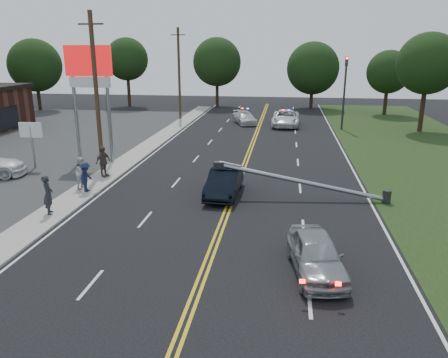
# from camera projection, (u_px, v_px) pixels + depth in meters

# --- Properties ---
(ground) EXTENTS (120.00, 120.00, 0.00)m
(ground) POSITION_uv_depth(u_px,v_px,m) (207.00, 264.00, 16.37)
(ground) COLOR black
(ground) RESTS_ON ground
(sidewalk) EXTENTS (1.80, 70.00, 0.12)m
(sidewalk) POSITION_uv_depth(u_px,v_px,m) (102.00, 179.00, 26.97)
(sidewalk) COLOR #9D998E
(sidewalk) RESTS_ON ground
(centerline_yellow) EXTENTS (0.36, 80.00, 0.00)m
(centerline_yellow) POSITION_uv_depth(u_px,v_px,m) (237.00, 185.00, 25.86)
(centerline_yellow) COLOR gold
(centerline_yellow) RESTS_ON ground
(pylon_sign) EXTENTS (3.20, 0.35, 8.00)m
(pylon_sign) POSITION_uv_depth(u_px,v_px,m) (89.00, 76.00, 29.34)
(pylon_sign) COLOR gray
(pylon_sign) RESTS_ON ground
(small_sign) EXTENTS (1.60, 0.14, 3.10)m
(small_sign) POSITION_uv_depth(u_px,v_px,m) (31.00, 134.00, 28.97)
(small_sign) COLOR gray
(small_sign) RESTS_ON ground
(traffic_signal) EXTENTS (0.28, 0.41, 7.05)m
(traffic_signal) POSITION_uv_depth(u_px,v_px,m) (345.00, 87.00, 42.50)
(traffic_signal) COLOR #2D2D30
(traffic_signal) RESTS_ON ground
(fallen_streetlight) EXTENTS (9.36, 0.44, 1.91)m
(fallen_streetlight) POSITION_uv_depth(u_px,v_px,m) (311.00, 183.00, 23.14)
(fallen_streetlight) COLOR #2D2D30
(fallen_streetlight) RESTS_ON ground
(utility_pole_mid) EXTENTS (1.60, 0.28, 10.00)m
(utility_pole_mid) POSITION_uv_depth(u_px,v_px,m) (96.00, 93.00, 27.53)
(utility_pole_mid) COLOR #382619
(utility_pole_mid) RESTS_ON ground
(utility_pole_far) EXTENTS (1.60, 0.28, 10.00)m
(utility_pole_far) POSITION_uv_depth(u_px,v_px,m) (179.00, 74.00, 48.40)
(utility_pole_far) COLOR #382619
(utility_pole_far) RESTS_ON ground
(tree_4) EXTENTS (6.65, 6.65, 9.04)m
(tree_4) POSITION_uv_depth(u_px,v_px,m) (35.00, 65.00, 55.82)
(tree_4) COLOR black
(tree_4) RESTS_ON ground
(tree_5) EXTENTS (5.74, 5.74, 9.26)m
(tree_5) POSITION_uv_depth(u_px,v_px,m) (127.00, 59.00, 59.50)
(tree_5) COLOR black
(tree_5) RESTS_ON ground
(tree_6) EXTENTS (6.52, 6.52, 9.29)m
(tree_6) POSITION_uv_depth(u_px,v_px,m) (217.00, 62.00, 59.29)
(tree_6) COLOR black
(tree_6) RESTS_ON ground
(tree_7) EXTENTS (6.84, 6.84, 8.71)m
(tree_7) POSITION_uv_depth(u_px,v_px,m) (313.00, 68.00, 57.53)
(tree_7) COLOR black
(tree_7) RESTS_ON ground
(tree_8) EXTENTS (5.12, 5.12, 7.66)m
(tree_8) POSITION_uv_depth(u_px,v_px,m) (389.00, 72.00, 52.10)
(tree_8) COLOR black
(tree_8) RESTS_ON ground
(tree_9) EXTENTS (5.74, 5.74, 9.30)m
(tree_9) POSITION_uv_depth(u_px,v_px,m) (428.00, 64.00, 40.80)
(tree_9) COLOR black
(tree_9) RESTS_ON ground
(crashed_sedan) EXTENTS (1.71, 4.57, 1.49)m
(crashed_sedan) POSITION_uv_depth(u_px,v_px,m) (224.00, 182.00, 23.94)
(crashed_sedan) COLOR black
(crashed_sedan) RESTS_ON ground
(waiting_sedan) EXTENTS (2.31, 4.40, 1.43)m
(waiting_sedan) POSITION_uv_depth(u_px,v_px,m) (316.00, 254.00, 15.60)
(waiting_sedan) COLOR #94979B
(waiting_sedan) RESTS_ON ground
(emergency_a) EXTENTS (2.85, 5.95, 1.64)m
(emergency_a) POSITION_uv_depth(u_px,v_px,m) (286.00, 118.00, 45.50)
(emergency_a) COLOR silver
(emergency_a) RESTS_ON ground
(emergency_b) EXTENTS (3.21, 4.75, 1.28)m
(emergency_b) POSITION_uv_depth(u_px,v_px,m) (245.00, 118.00, 46.76)
(emergency_b) COLOR silver
(emergency_b) RESTS_ON ground
(bystander_a) EXTENTS (0.70, 0.82, 1.91)m
(bystander_a) POSITION_uv_depth(u_px,v_px,m) (48.00, 195.00, 20.84)
(bystander_a) COLOR #24252C
(bystander_a) RESTS_ON sidewalk
(bystander_b) EXTENTS (0.80, 0.96, 1.82)m
(bystander_b) POSITION_uv_depth(u_px,v_px,m) (82.00, 173.00, 24.73)
(bystander_b) COLOR silver
(bystander_b) RESTS_ON sidewalk
(bystander_c) EXTENTS (0.63, 1.08, 1.66)m
(bystander_c) POSITION_uv_depth(u_px,v_px,m) (86.00, 177.00, 24.13)
(bystander_c) COLOR #192140
(bystander_c) RESTS_ON sidewalk
(bystander_d) EXTENTS (0.87, 1.22, 1.92)m
(bystander_d) POSITION_uv_depth(u_px,v_px,m) (103.00, 162.00, 26.90)
(bystander_d) COLOR #554944
(bystander_d) RESTS_ON sidewalk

